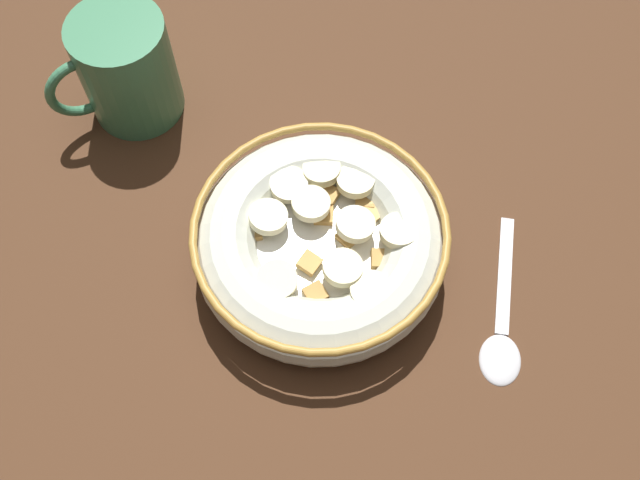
{
  "coord_description": "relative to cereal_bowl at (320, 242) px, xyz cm",
  "views": [
    {
      "loc": [
        11.89,
        21.05,
        51.04
      ],
      "look_at": [
        0.0,
        0.0,
        3.0
      ],
      "focal_mm": 41.45,
      "sensor_mm": 36.0,
      "label": 1
    }
  ],
  "objects": [
    {
      "name": "ground_plane",
      "position": [
        0.03,
        0.01,
        -3.59
      ],
      "size": [
        103.91,
        103.91,
        2.0
      ],
      "primitive_type": "cube",
      "color": "#472B19"
    },
    {
      "name": "coffee_mug",
      "position": [
        6.47,
        -20.16,
        2.05
      ],
      "size": [
        10.59,
        7.59,
        9.29
      ],
      "color": "#3F7F59",
      "rests_on": "ground_plane"
    },
    {
      "name": "spoon",
      "position": [
        -8.34,
        11.99,
        -2.25
      ],
      "size": [
        10.01,
        11.83,
        0.8
      ],
      "color": "silver",
      "rests_on": "ground_plane"
    },
    {
      "name": "cereal_bowl",
      "position": [
        0.0,
        0.0,
        0.0
      ],
      "size": [
        18.69,
        18.69,
        4.94
      ],
      "color": "beige",
      "rests_on": "ground_plane"
    }
  ]
}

